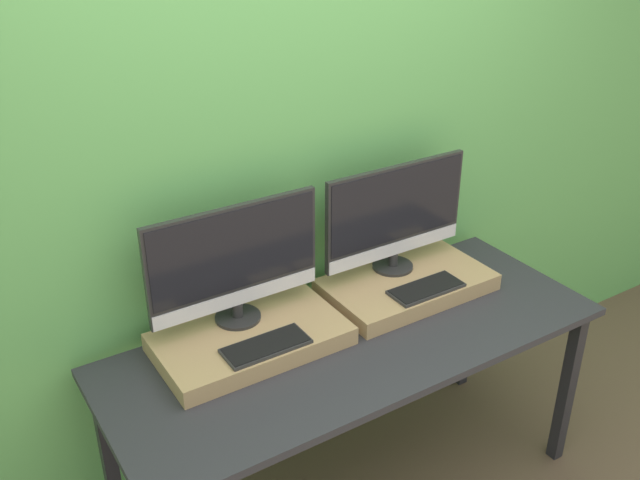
{
  "coord_description": "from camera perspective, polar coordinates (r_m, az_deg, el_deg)",
  "views": [
    {
      "loc": [
        -1.27,
        -1.38,
        2.28
      ],
      "look_at": [
        0.0,
        0.61,
        1.07
      ],
      "focal_mm": 40.0,
      "sensor_mm": 36.0,
      "label": 1
    }
  ],
  "objects": [
    {
      "name": "wall_back",
      "position": [
        2.71,
        -2.14,
        5.89
      ],
      "size": [
        8.0,
        0.04,
        2.6
      ],
      "color": "#66B75B",
      "rests_on": "ground_plane"
    },
    {
      "name": "workbench",
      "position": [
        2.67,
        2.88,
        -9.06
      ],
      "size": [
        1.87,
        0.73,
        0.78
      ],
      "color": "#2D2D33",
      "rests_on": "ground_plane"
    },
    {
      "name": "wooden_riser_left",
      "position": [
        2.57,
        -5.56,
        -7.89
      ],
      "size": [
        0.67,
        0.38,
        0.07
      ],
      "color": "tan",
      "rests_on": "workbench"
    },
    {
      "name": "monitor_left",
      "position": [
        2.5,
        -6.84,
        -1.64
      ],
      "size": [
        0.65,
        0.17,
        0.45
      ],
      "color": "#282828",
      "rests_on": "wooden_riser_left"
    },
    {
      "name": "keyboard_left",
      "position": [
        2.46,
        -4.34,
        -8.44
      ],
      "size": [
        0.3,
        0.13,
        0.01
      ],
      "color": "#2D2D2D",
      "rests_on": "wooden_riser_left"
    },
    {
      "name": "wooden_riser_right",
      "position": [
        2.9,
        6.96,
        -3.56
      ],
      "size": [
        0.67,
        0.38,
        0.07
      ],
      "color": "tan",
      "rests_on": "workbench"
    },
    {
      "name": "monitor_right",
      "position": [
        2.83,
        6.07,
        2.06
      ],
      "size": [
        0.65,
        0.17,
        0.45
      ],
      "color": "#282828",
      "rests_on": "wooden_riser_right"
    },
    {
      "name": "keyboard_right",
      "position": [
        2.8,
        8.49,
        -3.85
      ],
      "size": [
        0.3,
        0.13,
        0.01
      ],
      "color": "#2D2D2D",
      "rests_on": "wooden_riser_right"
    }
  ]
}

